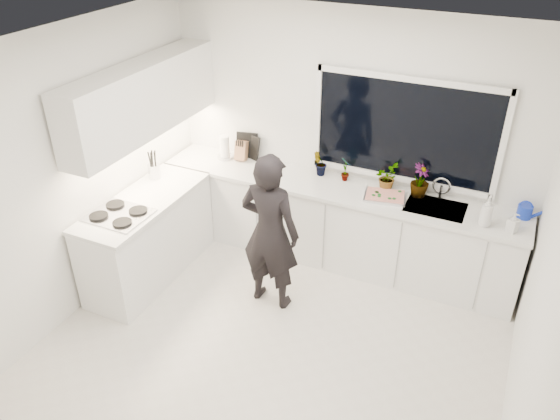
% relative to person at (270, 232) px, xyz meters
% --- Properties ---
extents(floor, '(4.00, 3.50, 0.02)m').
position_rel_person_xyz_m(floor, '(0.31, -0.49, -0.83)').
color(floor, beige).
rests_on(floor, ground).
extents(wall_back, '(4.00, 0.02, 2.70)m').
position_rel_person_xyz_m(wall_back, '(0.31, 1.27, 0.53)').
color(wall_back, white).
rests_on(wall_back, ground).
extents(wall_left, '(0.02, 3.50, 2.70)m').
position_rel_person_xyz_m(wall_left, '(-1.70, -0.49, 0.53)').
color(wall_left, white).
rests_on(wall_left, ground).
extents(wall_right, '(0.02, 3.50, 2.70)m').
position_rel_person_xyz_m(wall_right, '(2.32, -0.49, 0.53)').
color(wall_right, white).
rests_on(wall_right, ground).
extents(ceiling, '(4.00, 3.50, 0.02)m').
position_rel_person_xyz_m(ceiling, '(0.31, -0.49, 1.89)').
color(ceiling, white).
rests_on(ceiling, wall_back).
extents(window, '(1.80, 0.02, 1.00)m').
position_rel_person_xyz_m(window, '(0.91, 1.24, 0.73)').
color(window, black).
rests_on(window, wall_back).
extents(base_cabinets_back, '(3.92, 0.58, 0.88)m').
position_rel_person_xyz_m(base_cabinets_back, '(0.31, 0.96, -0.38)').
color(base_cabinets_back, white).
rests_on(base_cabinets_back, floor).
extents(base_cabinets_left, '(0.58, 1.60, 0.88)m').
position_rel_person_xyz_m(base_cabinets_left, '(-1.36, -0.14, -0.38)').
color(base_cabinets_left, white).
rests_on(base_cabinets_left, floor).
extents(countertop_back, '(3.94, 0.62, 0.04)m').
position_rel_person_xyz_m(countertop_back, '(0.31, 0.95, 0.08)').
color(countertop_back, silver).
rests_on(countertop_back, base_cabinets_back).
extents(countertop_left, '(0.62, 1.60, 0.04)m').
position_rel_person_xyz_m(countertop_left, '(-1.36, -0.14, 0.08)').
color(countertop_left, silver).
rests_on(countertop_left, base_cabinets_left).
extents(upper_cabinets, '(0.34, 2.10, 0.70)m').
position_rel_person_xyz_m(upper_cabinets, '(-1.48, 0.21, 1.03)').
color(upper_cabinets, white).
rests_on(upper_cabinets, wall_left).
extents(sink, '(0.58, 0.42, 0.14)m').
position_rel_person_xyz_m(sink, '(1.36, 0.96, 0.05)').
color(sink, silver).
rests_on(sink, countertop_back).
extents(faucet, '(0.03, 0.03, 0.22)m').
position_rel_person_xyz_m(faucet, '(1.36, 1.16, 0.21)').
color(faucet, silver).
rests_on(faucet, countertop_back).
extents(stovetop, '(0.56, 0.48, 0.03)m').
position_rel_person_xyz_m(stovetop, '(-1.38, -0.49, 0.12)').
color(stovetop, black).
rests_on(stovetop, countertop_left).
extents(person, '(0.61, 0.41, 1.64)m').
position_rel_person_xyz_m(person, '(0.00, 0.00, 0.00)').
color(person, black).
rests_on(person, floor).
extents(pizza_tray, '(0.47, 0.38, 0.03)m').
position_rel_person_xyz_m(pizza_tray, '(0.85, 0.93, 0.12)').
color(pizza_tray, silver).
rests_on(pizza_tray, countertop_back).
extents(pizza, '(0.42, 0.34, 0.01)m').
position_rel_person_xyz_m(pizza, '(0.85, 0.93, 0.13)').
color(pizza, red).
rests_on(pizza, pizza_tray).
extents(watering_can, '(0.18, 0.18, 0.13)m').
position_rel_person_xyz_m(watering_can, '(2.16, 1.12, 0.17)').
color(watering_can, '#132EB3').
rests_on(watering_can, countertop_back).
extents(paper_towel_roll, '(0.14, 0.14, 0.26)m').
position_rel_person_xyz_m(paper_towel_roll, '(-1.09, 1.06, 0.23)').
color(paper_towel_roll, white).
rests_on(paper_towel_roll, countertop_back).
extents(knife_block, '(0.14, 0.11, 0.22)m').
position_rel_person_xyz_m(knife_block, '(-0.90, 1.10, 0.21)').
color(knife_block, olive).
rests_on(knife_block, countertop_back).
extents(utensil_crock, '(0.15, 0.15, 0.16)m').
position_rel_person_xyz_m(utensil_crock, '(-1.54, 0.31, 0.18)').
color(utensil_crock, '#A8A9AC').
rests_on(utensil_crock, countertop_left).
extents(picture_frame_large, '(0.21, 0.10, 0.28)m').
position_rel_person_xyz_m(picture_frame_large, '(-0.81, 1.20, 0.24)').
color(picture_frame_large, black).
rests_on(picture_frame_large, countertop_back).
extents(picture_frame_small, '(0.25, 0.07, 0.30)m').
position_rel_person_xyz_m(picture_frame_small, '(-0.88, 1.20, 0.25)').
color(picture_frame_small, black).
rests_on(picture_frame_small, countertop_back).
extents(herb_plants, '(1.30, 0.28, 0.34)m').
position_rel_person_xyz_m(herb_plants, '(0.77, 1.12, 0.25)').
color(herb_plants, '#26662D').
rests_on(herb_plants, countertop_back).
extents(soap_bottles, '(0.36, 0.13, 0.30)m').
position_rel_person_xyz_m(soap_bottles, '(1.90, 0.81, 0.24)').
color(soap_bottles, '#D8BF66').
rests_on(soap_bottles, countertop_back).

